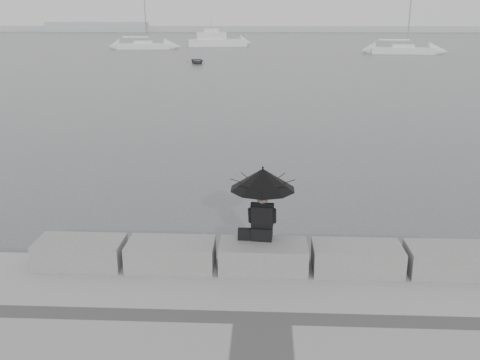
# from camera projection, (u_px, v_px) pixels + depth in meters

# --- Properties ---
(ground) EXTENTS (360.00, 360.00, 0.00)m
(ground) POSITION_uv_depth(u_px,v_px,m) (263.00, 281.00, 10.43)
(ground) COLOR #46494B
(ground) RESTS_ON ground
(stone_block_far_left) EXTENTS (1.60, 0.80, 0.50)m
(stone_block_far_left) POSITION_uv_depth(u_px,v_px,m) (81.00, 253.00, 9.93)
(stone_block_far_left) COLOR slate
(stone_block_far_left) RESTS_ON promenade
(stone_block_left) EXTENTS (1.60, 0.80, 0.50)m
(stone_block_left) POSITION_uv_depth(u_px,v_px,m) (171.00, 255.00, 9.85)
(stone_block_left) COLOR slate
(stone_block_left) RESTS_ON promenade
(stone_block_centre) EXTENTS (1.60, 0.80, 0.50)m
(stone_block_centre) POSITION_uv_depth(u_px,v_px,m) (263.00, 256.00, 9.78)
(stone_block_centre) COLOR slate
(stone_block_centre) RESTS_ON promenade
(stone_block_right) EXTENTS (1.60, 0.80, 0.50)m
(stone_block_right) POSITION_uv_depth(u_px,v_px,m) (357.00, 258.00, 9.70)
(stone_block_right) COLOR slate
(stone_block_right) RESTS_ON promenade
(stone_block_far_right) EXTENTS (1.60, 0.80, 0.50)m
(stone_block_far_right) POSITION_uv_depth(u_px,v_px,m) (452.00, 260.00, 9.62)
(stone_block_far_right) COLOR slate
(stone_block_far_right) RESTS_ON promenade
(seated_person) EXTENTS (1.20, 1.20, 1.39)m
(seated_person) POSITION_uv_depth(u_px,v_px,m) (263.00, 187.00, 9.64)
(seated_person) COLOR black
(seated_person) RESTS_ON stone_block_centre
(bag) EXTENTS (0.30, 0.17, 0.19)m
(bag) POSITION_uv_depth(u_px,v_px,m) (246.00, 234.00, 9.89)
(bag) COLOR black
(bag) RESTS_ON stone_block_centre
(distant_landmass) EXTENTS (180.00, 8.00, 2.80)m
(distant_landmass) POSITION_uv_depth(u_px,v_px,m) (239.00, 29.00, 157.91)
(distant_landmass) COLOR #ACAFB1
(distant_landmass) RESTS_ON ground
(sailboat_left) EXTENTS (7.93, 3.28, 12.90)m
(sailboat_left) POSITION_uv_depth(u_px,v_px,m) (143.00, 45.00, 79.80)
(sailboat_left) COLOR white
(sailboat_left) RESTS_ON ground
(sailboat_right) EXTENTS (8.21, 3.32, 12.90)m
(sailboat_right) POSITION_uv_depth(u_px,v_px,m) (403.00, 50.00, 70.28)
(sailboat_right) COLOR white
(sailboat_right) RESTS_ON ground
(motor_cruiser) EXTENTS (9.76, 4.53, 4.50)m
(motor_cruiser) POSITION_uv_depth(u_px,v_px,m) (217.00, 41.00, 86.37)
(motor_cruiser) COLOR white
(motor_cruiser) RESTS_ON ground
(dinghy) EXTENTS (3.16, 1.95, 0.50)m
(dinghy) POSITION_uv_depth(u_px,v_px,m) (197.00, 61.00, 56.63)
(dinghy) COLOR slate
(dinghy) RESTS_ON ground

